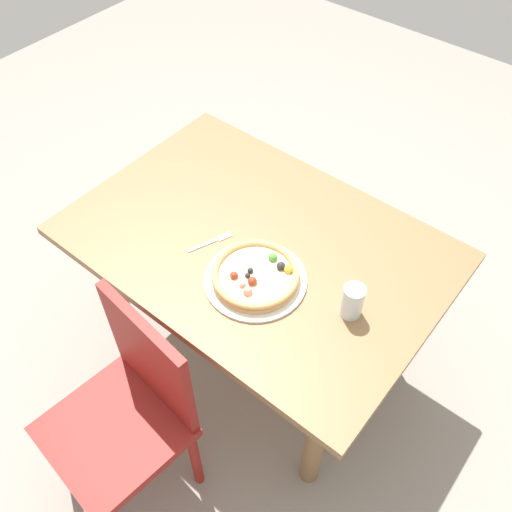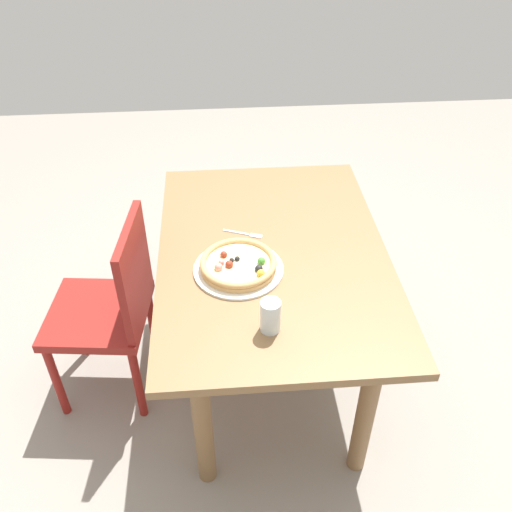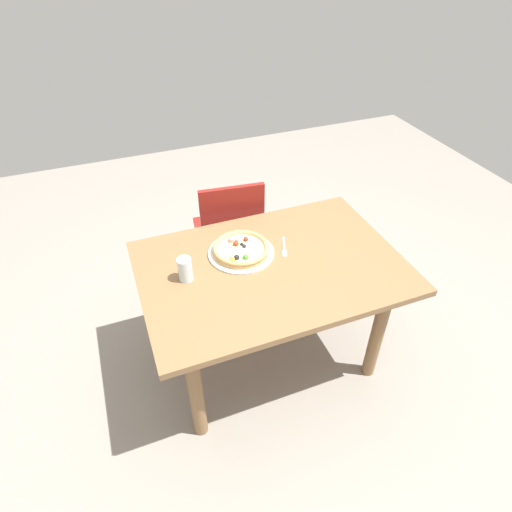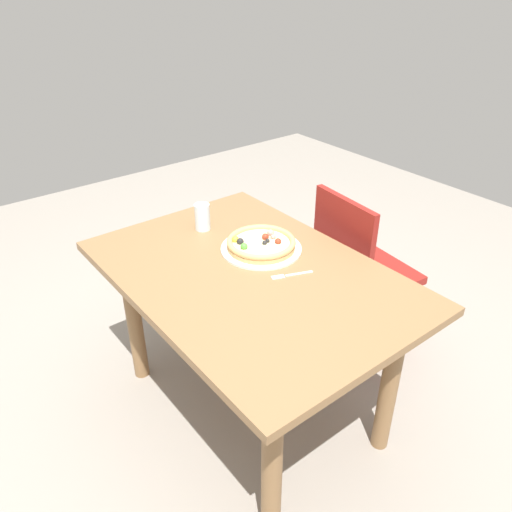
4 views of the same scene
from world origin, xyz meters
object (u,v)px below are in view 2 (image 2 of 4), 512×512
object	(u,v)px
chair_near	(112,306)
drinking_glass	(270,316)
plate	(238,269)
fork	(246,234)
pizza	(238,264)
dining_table	(272,272)

from	to	relation	value
chair_near	drinking_glass	bearing A→B (deg)	-117.65
plate	fork	size ratio (longest dim) A/B	2.10
plate	pizza	bearing A→B (deg)	19.07
plate	drinking_glass	distance (m)	0.32
pizza	fork	xyz separation A→B (m)	(-0.22, 0.04, -0.03)
dining_table	chair_near	bearing A→B (deg)	-89.36
dining_table	pizza	distance (m)	0.23
dining_table	fork	distance (m)	0.19
pizza	drinking_glass	bearing A→B (deg)	15.92
fork	drinking_glass	size ratio (longest dim) A/B	1.34
pizza	drinking_glass	distance (m)	0.32
pizza	drinking_glass	size ratio (longest dim) A/B	2.39
chair_near	drinking_glass	size ratio (longest dim) A/B	7.32
fork	drinking_glass	xyz separation A→B (m)	(0.53, 0.04, 0.06)
dining_table	drinking_glass	size ratio (longest dim) A/B	10.76
pizza	fork	world-z (taller)	pizza
fork	drinking_glass	bearing A→B (deg)	-63.61
dining_table	plate	distance (m)	0.21
chair_near	dining_table	bearing A→B (deg)	-83.03
pizza	plate	bearing A→B (deg)	-160.93
chair_near	fork	size ratio (longest dim) A/B	5.48
plate	drinking_glass	world-z (taller)	drinking_glass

